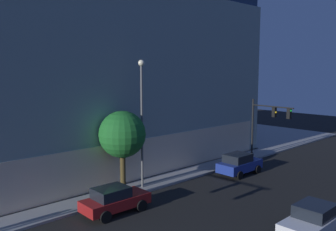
{
  "coord_description": "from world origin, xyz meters",
  "views": [
    {
      "loc": [
        -8.04,
        -12.07,
        8.42
      ],
      "look_at": [
        8.11,
        5.03,
        5.47
      ],
      "focal_mm": 38.24,
      "sensor_mm": 36.0,
      "label": 1
    }
  ],
  "objects": [
    {
      "name": "modern_building",
      "position": [
        10.57,
        19.47,
        8.57
      ],
      "size": [
        28.75,
        21.82,
        17.28
      ],
      "color": "#4C4C51",
      "rests_on": "ground"
    },
    {
      "name": "sidewalk_tree",
      "position": [
        6.22,
        7.58,
        4.08
      ],
      "size": [
        3.23,
        3.23,
        5.57
      ],
      "color": "#4A3C1E",
      "rests_on": "sidewalk_corner"
    },
    {
      "name": "car_blue",
      "position": [
        15.74,
        4.63,
        0.87
      ],
      "size": [
        4.08,
        2.03,
        1.72
      ],
      "color": "navy",
      "rests_on": "ground"
    },
    {
      "name": "car_red",
      "position": [
        3.67,
        4.97,
        0.82
      ],
      "size": [
        4.13,
        2.04,
        1.61
      ],
      "color": "maroon",
      "rests_on": "ground"
    },
    {
      "name": "street_lamp_sidewalk",
      "position": [
        7.65,
        7.22,
        5.72
      ],
      "size": [
        0.44,
        0.44,
        9.02
      ],
      "color": "#5F5F5F",
      "rests_on": "sidewalk_corner"
    },
    {
      "name": "traffic_light_far_corner",
      "position": [
        21.42,
        5.55,
        4.02
      ],
      "size": [
        0.57,
        4.46,
        5.57
      ],
      "color": "black",
      "rests_on": "sidewalk_corner"
    },
    {
      "name": "car_white",
      "position": [
        9.34,
        -4.45,
        0.82
      ],
      "size": [
        4.02,
        2.05,
        1.61
      ],
      "color": "silver",
      "rests_on": "ground"
    }
  ]
}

